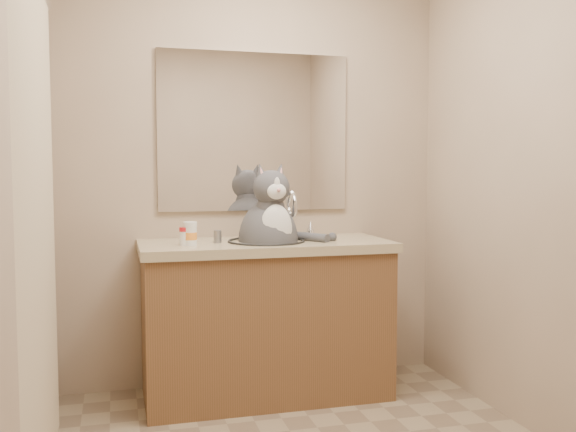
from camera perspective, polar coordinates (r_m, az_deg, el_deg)
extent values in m
cube|color=tan|center=(3.72, -3.05, 3.60)|extent=(2.20, 0.01, 2.40)
cube|color=tan|center=(1.37, 19.59, 2.20)|extent=(2.20, 0.01, 2.40)
cube|color=tan|center=(2.40, -22.94, 2.90)|extent=(0.01, 2.50, 2.40)
cube|color=tan|center=(3.04, 23.24, 3.11)|extent=(0.01, 2.50, 2.40)
cube|color=brown|center=(3.54, -2.00, -9.51)|extent=(1.30, 0.55, 0.80)
cube|color=tan|center=(3.46, -2.02, -2.67)|extent=(1.34, 0.59, 0.05)
torus|color=black|center=(3.44, -1.94, -2.26)|extent=(0.42, 0.42, 0.02)
ellipsoid|color=white|center=(3.45, -1.94, -3.53)|extent=(0.40, 0.40, 0.15)
cylinder|color=silver|center=(3.64, 0.05, -0.35)|extent=(0.03, 0.03, 0.18)
torus|color=silver|center=(3.57, 0.32, 1.01)|extent=(0.03, 0.16, 0.16)
cone|color=silver|center=(3.68, 2.00, -1.08)|extent=(0.06, 0.06, 0.08)
cube|color=white|center=(3.71, -3.00, 7.47)|extent=(1.10, 0.02, 0.90)
cube|color=beige|center=(2.51, -21.25, -1.59)|extent=(0.01, 1.20, 1.90)
ellipsoid|color=#4C4C51|center=(3.46, -1.77, -2.19)|extent=(0.36, 0.39, 0.43)
ellipsoid|color=white|center=(3.34, -1.08, -1.28)|extent=(0.18, 0.12, 0.27)
ellipsoid|color=#4C4C51|center=(3.39, -1.49, 2.53)|extent=(0.22, 0.19, 0.19)
ellipsoid|color=white|center=(3.32, -1.01, 2.20)|extent=(0.11, 0.06, 0.08)
sphere|color=#D88C8C|center=(3.29, -0.82, 2.32)|extent=(0.02, 0.02, 0.02)
cone|color=#4C4C51|center=(3.38, -2.45, 4.01)|extent=(0.09, 0.08, 0.09)
cone|color=#4C4C51|center=(3.42, -0.71, 4.02)|extent=(0.09, 0.08, 0.09)
cylinder|color=#4C4C51|center=(3.49, 1.70, -1.86)|extent=(0.19, 0.27, 0.05)
cylinder|color=white|center=(3.31, -9.17, -1.98)|extent=(0.06, 0.06, 0.07)
cylinder|color=red|center=(3.30, -9.18, -1.18)|extent=(0.06, 0.06, 0.02)
cylinder|color=white|center=(3.31, -8.69, -1.76)|extent=(0.08, 0.08, 0.10)
cylinder|color=orange|center=(3.31, -8.69, -1.76)|extent=(0.08, 0.08, 0.04)
cylinder|color=white|center=(3.30, -8.70, -0.73)|extent=(0.08, 0.08, 0.02)
cylinder|color=slate|center=(3.40, -6.28, -1.82)|extent=(0.05, 0.05, 0.07)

